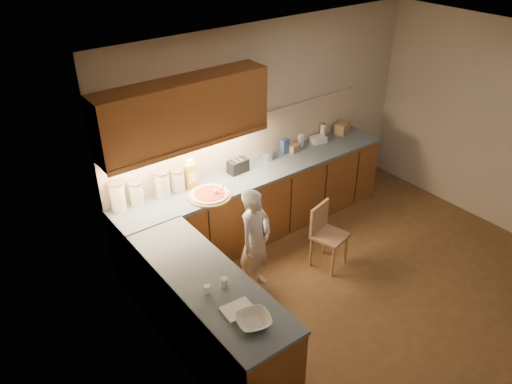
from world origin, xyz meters
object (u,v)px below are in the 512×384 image
wooden_chair (325,231)px  toaster (238,166)px  child (255,241)px  oil_jug (191,175)px  pizza_on_board (210,195)px

wooden_chair → toaster: toaster is taller
child → oil_jug: (-0.20, 0.95, 0.46)m
pizza_on_board → wooden_chair: size_ratio=0.63×
oil_jug → toaster: 0.65m
pizza_on_board → toaster: bearing=25.3°
oil_jug → toaster: size_ratio=1.40×
toaster → pizza_on_board: bearing=-158.2°
wooden_chair → toaster: (-0.46, 1.08, 0.55)m
pizza_on_board → oil_jug: oil_jug is taller
wooden_chair → oil_jug: bearing=120.6°
child → wooden_chair: child is taller
toaster → wooden_chair: bearing=-70.2°
child → wooden_chair: (0.91, -0.16, -0.17)m
child → oil_jug: oil_jug is taller
pizza_on_board → child: size_ratio=0.39×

